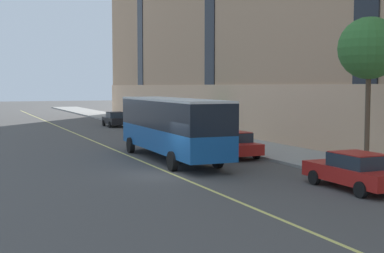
{
  "coord_description": "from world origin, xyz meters",
  "views": [
    {
      "loc": [
        -9.42,
        -23.95,
        4.3
      ],
      "look_at": [
        3.55,
        6.11,
        1.8
      ],
      "focal_mm": 50.0,
      "sensor_mm": 36.0,
      "label": 1
    }
  ],
  "objects_px": {
    "parked_car_black_1": "(115,119)",
    "parked_car_red_3": "(355,171)",
    "street_tree_mid_block": "(369,49)",
    "parked_car_red_4": "(231,144)",
    "city_bus": "(171,124)",
    "parked_car_silver_2": "(193,135)"
  },
  "relations": [
    {
      "from": "parked_car_red_3",
      "to": "street_tree_mid_block",
      "type": "relative_size",
      "value": 0.64
    },
    {
      "from": "parked_car_red_4",
      "to": "street_tree_mid_block",
      "type": "relative_size",
      "value": 0.64
    },
    {
      "from": "parked_car_black_1",
      "to": "city_bus",
      "type": "bearing_deg",
      "value": -98.21
    },
    {
      "from": "parked_car_black_1",
      "to": "parked_car_silver_2",
      "type": "distance_m",
      "value": 20.09
    },
    {
      "from": "parked_car_red_4",
      "to": "parked_car_black_1",
      "type": "bearing_deg",
      "value": 90.19
    },
    {
      "from": "parked_car_red_4",
      "to": "street_tree_mid_block",
      "type": "distance_m",
      "value": 10.12
    },
    {
      "from": "street_tree_mid_block",
      "to": "city_bus",
      "type": "bearing_deg",
      "value": 131.74
    },
    {
      "from": "parked_car_black_1",
      "to": "parked_car_red_4",
      "type": "height_order",
      "value": "same"
    },
    {
      "from": "city_bus",
      "to": "parked_car_red_3",
      "type": "distance_m",
      "value": 11.87
    },
    {
      "from": "parked_car_red_3",
      "to": "parked_car_silver_2",
      "type": "bearing_deg",
      "value": 89.36
    },
    {
      "from": "parked_car_red_3",
      "to": "street_tree_mid_block",
      "type": "height_order",
      "value": "street_tree_mid_block"
    },
    {
      "from": "parked_car_black_1",
      "to": "parked_car_red_3",
      "type": "height_order",
      "value": "same"
    },
    {
      "from": "parked_car_red_4",
      "to": "city_bus",
      "type": "bearing_deg",
      "value": 178.46
    },
    {
      "from": "street_tree_mid_block",
      "to": "parked_car_red_3",
      "type": "bearing_deg",
      "value": -137.27
    },
    {
      "from": "city_bus",
      "to": "street_tree_mid_block",
      "type": "bearing_deg",
      "value": -48.26
    },
    {
      "from": "parked_car_black_1",
      "to": "street_tree_mid_block",
      "type": "bearing_deg",
      "value": -84.29
    },
    {
      "from": "city_bus",
      "to": "parked_car_silver_2",
      "type": "distance_m",
      "value": 7.36
    },
    {
      "from": "parked_car_black_1",
      "to": "parked_car_red_3",
      "type": "xyz_separation_m",
      "value": [
        0.06,
        -37.27,
        0.0
      ]
    },
    {
      "from": "parked_car_silver_2",
      "to": "parked_car_black_1",
      "type": "bearing_deg",
      "value": 90.71
    },
    {
      "from": "parked_car_black_1",
      "to": "parked_car_red_4",
      "type": "xyz_separation_m",
      "value": [
        0.09,
        -26.22,
        0.0
      ]
    },
    {
      "from": "parked_car_black_1",
      "to": "street_tree_mid_block",
      "type": "xyz_separation_m",
      "value": [
        3.42,
        -34.17,
        5.3
      ]
    },
    {
      "from": "parked_car_silver_2",
      "to": "parked_car_red_4",
      "type": "bearing_deg",
      "value": -91.52
    }
  ]
}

